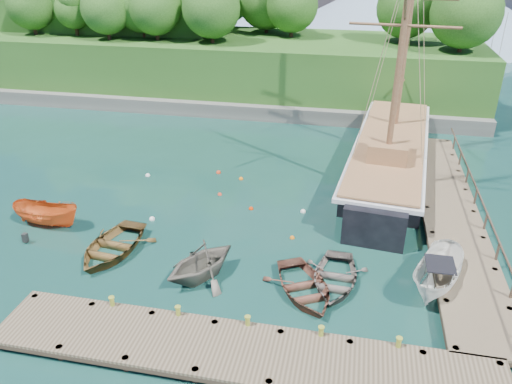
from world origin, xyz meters
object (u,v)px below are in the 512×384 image
Objects in this scene: rowboat_1 at (201,277)px; rowboat_2 at (304,293)px; rowboat_3 at (334,283)px; cabin_boat_white at (435,289)px; rowboat_0 at (113,252)px; schooner at (389,160)px; motorboat_orange at (49,225)px.

rowboat_1 is 0.89× the size of rowboat_2.
rowboat_2 is 1.69m from rowboat_3.
cabin_boat_white reaches higher than rowboat_2.
schooner is (14.46, 13.17, 1.07)m from rowboat_0.
rowboat_0 is at bearing -131.49° from schooner.
rowboat_1 is at bearing -170.04° from rowboat_3.
motorboat_orange is (-4.90, 1.88, 0.00)m from rowboat_0.
motorboat_orange is at bearing -143.57° from schooner.
rowboat_0 is 1.11× the size of rowboat_2.
cabin_boat_white is at bearing -91.06° from motorboat_orange.
rowboat_1 is at bearing -116.62° from schooner.
cabin_boat_white is (4.73, 0.54, 0.00)m from rowboat_3.
rowboat_1 is (5.25, -1.12, 0.00)m from rowboat_0.
schooner is (4.16, 14.50, 1.07)m from rowboat_2.
motorboat_orange is (-16.54, 2.17, 0.00)m from rowboat_3.
rowboat_1 is 6.44m from rowboat_3.
rowboat_3 is 0.16× the size of schooner.
motorboat_orange is 21.33m from cabin_boat_white.
rowboat_1 is at bearing -152.17° from cabin_boat_white.
rowboat_0 is 1.13× the size of rowboat_3.
rowboat_1 is 0.15× the size of schooner.
cabin_boat_white is at bearing -75.43° from schooner.
rowboat_1 reaches higher than rowboat_3.
cabin_boat_white is (21.26, -1.64, 0.00)m from motorboat_orange.
motorboat_orange is 0.86× the size of cabin_boat_white.
rowboat_2 is 1.07× the size of motorboat_orange.
rowboat_0 is at bearing -158.30° from cabin_boat_white.
rowboat_0 is at bearing -178.85° from rowboat_3.
rowboat_0 is 19.59m from schooner.
rowboat_2 is at bearing -99.81° from schooner.
schooner is at bearing -56.42° from motorboat_orange.
schooner is (9.21, 14.29, 1.07)m from rowboat_1.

